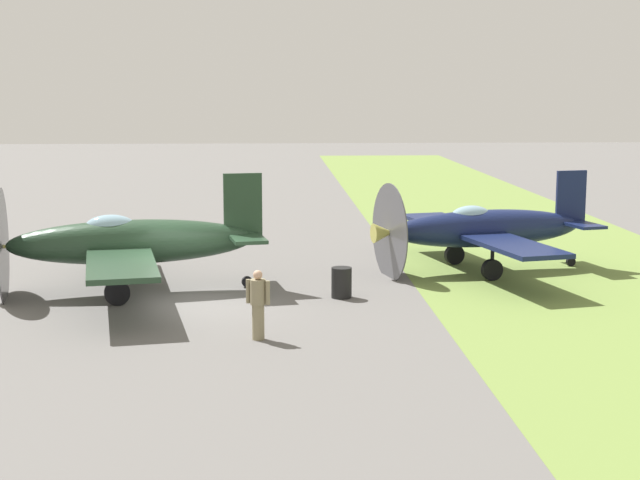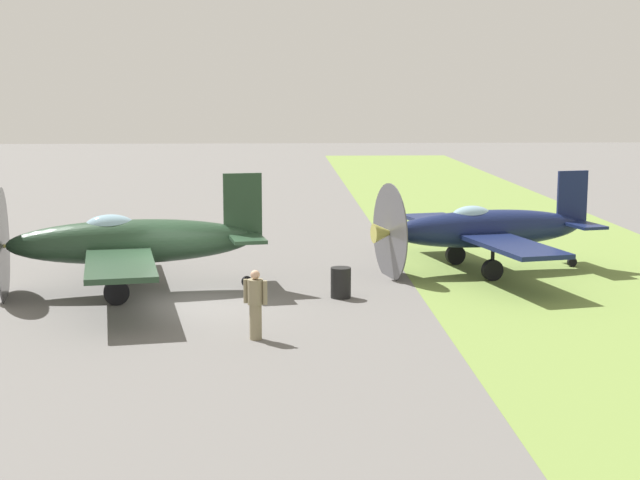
% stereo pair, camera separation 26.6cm
% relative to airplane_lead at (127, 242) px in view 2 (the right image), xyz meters
% --- Properties ---
extents(ground_plane, '(160.00, 160.00, 0.00)m').
position_rel_airplane_lead_xyz_m(ground_plane, '(-1.74, -2.11, -1.55)').
color(ground_plane, '#605E5B').
extents(grass_verge, '(120.00, 11.00, 0.01)m').
position_rel_airplane_lead_xyz_m(grass_verge, '(-1.74, -14.24, -1.55)').
color(grass_verge, olive).
rests_on(grass_verge, ground).
extents(airplane_lead, '(10.46, 8.34, 3.70)m').
position_rel_airplane_lead_xyz_m(airplane_lead, '(0.00, 0.00, 0.00)').
color(airplane_lead, '#233D28').
rests_on(airplane_lead, ground).
extents(airplane_wingman, '(9.80, 7.84, 3.47)m').
position_rel_airplane_lead_xyz_m(airplane_wingman, '(2.82, -11.36, -0.10)').
color(airplane_wingman, '#141E47').
rests_on(airplane_wingman, ground).
extents(ground_crew_mechanic, '(0.38, 0.59, 1.73)m').
position_rel_airplane_lead_xyz_m(ground_crew_mechanic, '(-5.52, -3.96, -0.64)').
color(ground_crew_mechanic, '#847A5B').
rests_on(ground_crew_mechanic, ground).
extents(fuel_drum, '(0.60, 0.60, 0.90)m').
position_rel_airplane_lead_xyz_m(fuel_drum, '(-0.95, -6.35, -1.10)').
color(fuel_drum, black).
rests_on(fuel_drum, ground).
extents(runway_marker_cone, '(0.36, 0.36, 0.44)m').
position_rel_airplane_lead_xyz_m(runway_marker_cone, '(8.00, -9.30, -1.33)').
color(runway_marker_cone, orange).
rests_on(runway_marker_cone, ground).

